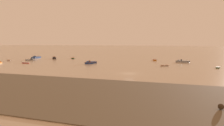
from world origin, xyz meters
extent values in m
plane|color=tan|center=(0.00, 0.00, 0.00)|extent=(800.00, 800.00, 0.00)
cube|color=brown|center=(-6.56, -23.79, 0.07)|extent=(371.80, 25.15, 0.13)
sphere|color=#372A1C|center=(18.12, -26.37, 0.52)|extent=(0.78, 0.78, 0.78)
cube|color=gray|center=(16.97, 37.03, 0.26)|extent=(5.63, 3.37, 1.03)
cone|color=gray|center=(14.30, 37.68, 0.26)|extent=(2.09, 2.41, 2.08)
cube|color=black|center=(16.92, 37.04, 0.65)|extent=(5.76, 3.44, 0.11)
cube|color=black|center=(16.19, 37.22, 1.06)|extent=(0.61, 0.78, 0.57)
cube|color=black|center=(19.47, 36.41, 0.41)|extent=(0.41, 0.48, 0.74)
cube|color=gray|center=(-55.07, 24.05, 0.19)|extent=(4.19, 3.01, 0.76)
cone|color=gray|center=(-53.21, 24.85, 0.19)|extent=(1.72, 1.88, 1.53)
cube|color=#33383F|center=(-55.03, 24.07, 0.48)|extent=(4.28, 3.08, 0.08)
cube|color=#33383F|center=(-54.22, 24.42, 0.87)|extent=(1.33, 1.47, 0.59)
cube|color=#384751|center=(-53.79, 24.60, 0.91)|extent=(0.65, 1.14, 0.47)
cube|color=black|center=(-56.80, 23.30, 0.30)|extent=(0.34, 0.37, 0.54)
cube|color=navy|center=(-21.03, 20.68, 0.25)|extent=(3.74, 5.61, 1.02)
cone|color=navy|center=(-21.92, 18.12, 0.25)|extent=(2.46, 2.20, 2.05)
cube|color=brown|center=(-21.05, 20.63, 0.64)|extent=(3.82, 5.73, 0.11)
cube|color=brown|center=(-21.29, 19.93, 1.05)|extent=(0.79, 0.65, 0.57)
cube|color=black|center=(-20.20, 23.07, 0.41)|extent=(0.49, 0.43, 0.73)
ellipsoid|color=red|center=(-48.73, 13.66, 0.14)|extent=(3.93, 1.50, 0.61)
cube|color=silver|center=(-48.73, 13.66, 0.40)|extent=(3.62, 1.46, 0.08)
cube|color=silver|center=(-48.73, 13.66, 0.31)|extent=(0.30, 1.20, 0.06)
cone|color=orange|center=(-59.05, 10.72, 0.18)|extent=(1.62, 1.39, 1.44)
ellipsoid|color=orange|center=(4.08, 41.78, 0.17)|extent=(3.02, 4.95, 0.74)
cube|color=brown|center=(4.08, 41.78, 0.48)|extent=(2.87, 4.59, 0.10)
cube|color=brown|center=(4.08, 41.78, 0.37)|extent=(1.46, 0.74, 0.07)
ellipsoid|color=white|center=(-64.00, 20.02, 0.13)|extent=(3.67, 2.84, 0.56)
cube|color=brown|center=(-64.00, 20.02, 0.36)|extent=(3.41, 2.68, 0.07)
cube|color=brown|center=(-64.00, 20.02, 0.28)|extent=(0.75, 1.05, 0.06)
ellipsoid|color=white|center=(9.38, 20.96, 0.12)|extent=(3.56, 2.50, 0.54)
cube|color=brown|center=(9.38, 20.96, 0.35)|extent=(3.31, 2.36, 0.07)
cube|color=brown|center=(9.38, 20.96, 0.27)|extent=(0.64, 1.04, 0.05)
cube|color=black|center=(-48.99, 35.86, 0.22)|extent=(3.95, 4.76, 0.88)
cone|color=black|center=(-47.74, 33.89, 0.22)|extent=(2.23, 2.12, 1.76)
cube|color=brown|center=(-48.97, 35.82, 0.55)|extent=(4.04, 4.87, 0.10)
cube|color=brown|center=(-48.42, 34.96, 1.00)|extent=(1.75, 1.65, 0.68)
cube|color=#384751|center=(-48.14, 34.51, 1.05)|extent=(1.26, 0.92, 0.54)
cube|color=black|center=(-50.16, 37.70, 0.35)|extent=(0.44, 0.42, 0.62)
ellipsoid|color=#23602D|center=(-40.03, 40.06, 0.15)|extent=(3.87, 4.35, 0.69)
cube|color=brown|center=(-40.03, 40.06, 0.45)|extent=(3.63, 4.05, 0.09)
cube|color=brown|center=(-40.03, 40.06, 0.34)|extent=(1.22, 1.05, 0.07)
ellipsoid|color=#23602D|center=(27.69, 21.16, 0.13)|extent=(2.38, 3.86, 0.58)
cube|color=silver|center=(27.69, 21.16, 0.37)|extent=(2.26, 3.57, 0.08)
cube|color=silver|center=(27.69, 21.16, 0.29)|extent=(1.14, 0.59, 0.06)
cube|color=navy|center=(-61.31, 36.74, 0.27)|extent=(2.32, 5.54, 1.09)
cone|color=navy|center=(-61.30, 33.84, 0.27)|extent=(2.19, 1.74, 2.18)
cube|color=#33383F|center=(-61.31, 36.67, 0.68)|extent=(2.37, 5.67, 0.12)
cube|color=#33383F|center=(-61.31, 35.89, 1.12)|extent=(0.73, 0.49, 0.60)
cube|color=black|center=(-61.33, 39.44, 0.44)|extent=(0.44, 0.34, 0.77)
camera|label=1|loc=(11.36, -54.76, 9.24)|focal=30.91mm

